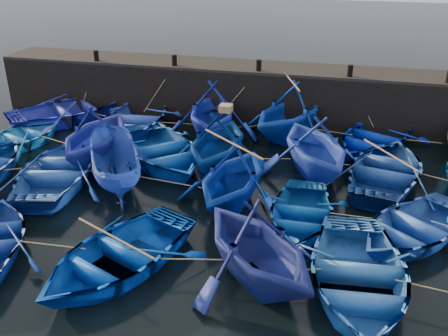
# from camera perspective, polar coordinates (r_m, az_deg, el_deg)

# --- Properties ---
(ground) EXTENTS (120.00, 120.00, 0.00)m
(ground) POSITION_cam_1_polar(r_m,az_deg,el_deg) (15.32, -2.95, -7.35)
(ground) COLOR black
(ground) RESTS_ON ground
(quay_wall) EXTENTS (26.00, 2.50, 2.50)m
(quay_wall) POSITION_cam_1_polar(r_m,az_deg,el_deg) (24.17, 4.27, 8.39)
(quay_wall) COLOR black
(quay_wall) RESTS_ON ground
(quay_top) EXTENTS (26.00, 2.50, 0.12)m
(quay_top) POSITION_cam_1_polar(r_m,az_deg,el_deg) (23.82, 4.38, 11.40)
(quay_top) COLOR black
(quay_top) RESTS_ON quay_wall
(bollard_0) EXTENTS (0.24, 0.24, 0.50)m
(bollard_0) POSITION_cam_1_polar(r_m,az_deg,el_deg) (25.50, -14.40, 12.34)
(bollard_0) COLOR black
(bollard_0) RESTS_ON quay_top
(bollard_1) EXTENTS (0.24, 0.24, 0.50)m
(bollard_1) POSITION_cam_1_polar(r_m,az_deg,el_deg) (23.90, -5.69, 12.16)
(bollard_1) COLOR black
(bollard_1) RESTS_ON quay_top
(bollard_2) EXTENTS (0.24, 0.24, 0.50)m
(bollard_2) POSITION_cam_1_polar(r_m,az_deg,el_deg) (22.89, 4.00, 11.64)
(bollard_2) COLOR black
(bollard_2) RESTS_ON quay_top
(bollard_3) EXTENTS (0.24, 0.24, 0.50)m
(bollard_3) POSITION_cam_1_polar(r_m,az_deg,el_deg) (22.55, 14.21, 10.73)
(bollard_3) COLOR black
(bollard_3) RESTS_ON quay_top
(boat_0) EXTENTS (6.93, 7.03, 1.20)m
(boat_0) POSITION_cam_1_polar(r_m,az_deg,el_deg) (25.11, -17.12, 6.42)
(boat_0) COLOR #222B9A
(boat_0) RESTS_ON ground
(boat_1) EXTENTS (4.58, 6.02, 1.17)m
(boat_1) POSITION_cam_1_polar(r_m,az_deg,el_deg) (23.09, -10.29, 5.49)
(boat_1) COLOR blue
(boat_1) RESTS_ON ground
(boat_2) EXTENTS (5.00, 5.52, 2.52)m
(boat_2) POSITION_cam_1_polar(r_m,az_deg,el_deg) (21.81, -1.38, 6.59)
(boat_2) COLOR #14279A
(boat_2) RESTS_ON ground
(boat_3) EXTENTS (5.85, 6.18, 2.56)m
(boat_3) POSITION_cam_1_polar(r_m,az_deg,el_deg) (21.90, 7.52, 6.51)
(boat_3) COLOR #0B39AD
(boat_3) RESTS_ON ground
(boat_4) EXTENTS (5.50, 6.18, 1.06)m
(boat_4) POSITION_cam_1_polar(r_m,az_deg,el_deg) (21.76, 16.77, 3.39)
(boat_4) COLOR #001EA2
(boat_4) RESTS_ON ground
(boat_6) EXTENTS (4.18, 4.90, 0.86)m
(boat_6) POSITION_cam_1_polar(r_m,az_deg,el_deg) (22.86, -22.12, 3.35)
(boat_6) COLOR blue
(boat_6) RESTS_ON ground
(boat_7) EXTENTS (4.09, 4.73, 2.46)m
(boat_7) POSITION_cam_1_polar(r_m,az_deg,el_deg) (19.98, -14.37, 3.89)
(boat_7) COLOR navy
(boat_7) RESTS_ON ground
(boat_8) EXTENTS (6.65, 6.82, 1.16)m
(boat_8) POSITION_cam_1_polar(r_m,az_deg,el_deg) (19.65, -7.15, 2.10)
(boat_8) COLOR #0F4A9A
(boat_8) RESTS_ON ground
(boat_9) EXTENTS (4.00, 4.60, 2.36)m
(boat_9) POSITION_cam_1_polar(r_m,az_deg,el_deg) (18.74, -0.69, 3.12)
(boat_9) COLOR navy
(boat_9) RESTS_ON ground
(boat_10) EXTENTS (5.61, 5.90, 2.43)m
(boat_10) POSITION_cam_1_polar(r_m,az_deg,el_deg) (18.61, 10.45, 2.63)
(boat_10) COLOR blue
(boat_10) RESTS_ON ground
(boat_11) EXTENTS (4.84, 6.00, 1.10)m
(boat_11) POSITION_cam_1_polar(r_m,az_deg,el_deg) (18.88, 18.17, -0.12)
(boat_11) COLOR navy
(boat_11) RESTS_ON ground
(boat_14) EXTENTS (4.85, 5.97, 1.09)m
(boat_14) POSITION_cam_1_polar(r_m,az_deg,el_deg) (18.92, -18.37, -0.13)
(boat_14) COLOR #2451A7
(boat_14) RESTS_ON ground
(boat_15) EXTENTS (3.67, 4.63, 1.70)m
(boat_15) POSITION_cam_1_polar(r_m,az_deg,el_deg) (17.88, -12.39, 0.21)
(boat_15) COLOR #203F9D
(boat_15) RESTS_ON ground
(boat_16) EXTENTS (4.18, 4.68, 2.23)m
(boat_16) POSITION_cam_1_polar(r_m,az_deg,el_deg) (16.15, 0.97, -0.94)
(boat_16) COLOR #062B94
(boat_16) RESTS_ON ground
(boat_17) EXTENTS (3.00, 4.17, 0.86)m
(boat_17) POSITION_cam_1_polar(r_m,az_deg,el_deg) (15.63, 8.72, -5.09)
(boat_17) COLOR #06418B
(boat_17) RESTS_ON ground
(boat_18) EXTENTS (5.37, 5.61, 0.95)m
(boat_18) POSITION_cam_1_polar(r_m,az_deg,el_deg) (15.73, 20.81, -6.21)
(boat_18) COLOR #244FB0
(boat_18) RESTS_ON ground
(boat_22) EXTENTS (5.19, 5.96, 1.03)m
(boat_22) POSITION_cam_1_polar(r_m,az_deg,el_deg) (13.74, -12.22, -9.66)
(boat_22) COLOR #023894
(boat_22) RESTS_ON ground
(boat_23) EXTENTS (5.77, 5.77, 2.31)m
(boat_23) POSITION_cam_1_polar(r_m,az_deg,el_deg) (12.70, 3.80, -8.79)
(boat_23) COLOR navy
(boat_23) RESTS_ON ground
(boat_24) EXTENTS (4.22, 5.57, 1.09)m
(boat_24) POSITION_cam_1_polar(r_m,az_deg,el_deg) (13.14, 15.01, -11.68)
(boat_24) COLOR blue
(boat_24) RESTS_ON ground
(wooden_crate) EXTENTS (0.45, 0.45, 0.26)m
(wooden_crate) POSITION_cam_1_polar(r_m,az_deg,el_deg) (18.21, 0.21, 6.85)
(wooden_crate) COLOR olive
(wooden_crate) RESTS_ON boat_9
(mooring_ropes) EXTENTS (17.65, 12.04, 2.10)m
(mooring_ropes) POSITION_cam_1_polar(r_m,az_deg,el_deg) (19.13, 1.50, 2.57)
(mooring_ropes) COLOR tan
(mooring_ropes) RESTS_ON ground
(loose_oars) EXTENTS (9.47, 12.77, 1.59)m
(loose_oars) POSITION_cam_1_polar(r_m,az_deg,el_deg) (16.93, 5.21, 2.63)
(loose_oars) COLOR #99724C
(loose_oars) RESTS_ON ground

